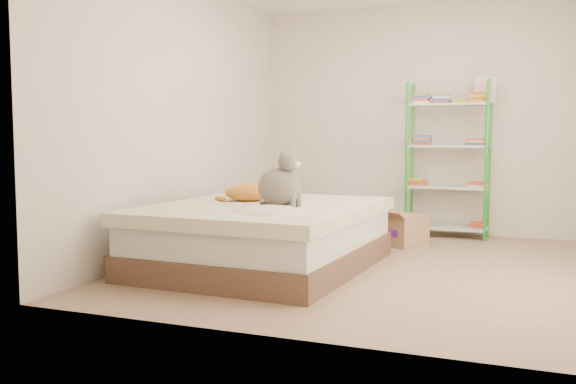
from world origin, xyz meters
The scene contains 7 objects.
room centered at (0.00, 0.00, 1.30)m, with size 3.81×4.21×2.61m.
bed centered at (-0.90, -0.39, 0.27)m, with size 1.76×2.17×0.54m.
orange_cat centered at (-1.12, -0.22, 0.64)m, with size 0.50×0.27×0.20m, color orange, non-canonical shape.
grey_cat centered at (-0.70, -0.51, 0.76)m, with size 0.33×0.40×0.45m, color gray, non-canonical shape.
shelf_unit centered at (0.31, 1.88, 0.88)m, with size 0.92×0.36×1.74m.
cardboard_box centered at (-0.06, 1.13, 0.16)m, with size 0.58×0.61×0.37m.
white_bin centered at (-0.94, 1.85, 0.21)m, with size 0.42×0.39×0.41m.
Camera 1 is at (1.29, -5.29, 1.11)m, focal length 40.00 mm.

